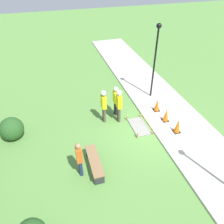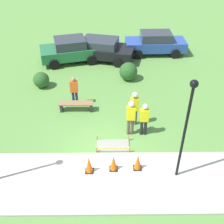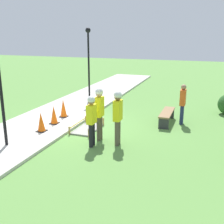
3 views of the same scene
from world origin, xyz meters
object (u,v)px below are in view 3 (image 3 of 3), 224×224
Objects in this scene: bystander_in_orange_shirt at (183,102)px; lamppost_far at (88,53)px; traffic_cone_sidewalk_edge at (41,122)px; worker_trainee at (99,109)px; traffic_cone_near_patch at (63,108)px; worker_assistant at (118,113)px; park_bench at (167,115)px; worker_supervisor at (92,117)px; traffic_cone_far_patch at (54,115)px.

bystander_in_orange_shirt is 6.15m from lamppost_far.
lamppost_far is at bearing -174.84° from traffic_cone_sidewalk_edge.
traffic_cone_sidewalk_edge is 0.39× the size of worker_trainee.
worker_assistant is at bearing 57.66° from traffic_cone_near_patch.
lamppost_far reaches higher than bystander_in_orange_shirt.
park_bench is 0.46× the size of lamppost_far.
bystander_in_orange_shirt is (-3.06, 1.80, -0.19)m from worker_assistant.
worker_trainee reaches higher than worker_supervisor.
lamppost_far reaches higher than worker_supervisor.
lamppost_far is at bearing -174.20° from traffic_cone_far_patch.
bystander_in_orange_shirt is (-2.02, 4.87, 0.48)m from traffic_cone_far_patch.
lamppost_far is (-5.41, -2.79, 1.48)m from worker_trainee.
traffic_cone_far_patch is 5.29m from bystander_in_orange_shirt.
park_bench is 5.90m from lamppost_far.
lamppost_far is at bearing -147.82° from worker_assistant.
lamppost_far is at bearing -155.33° from worker_supervisor.
lamppost_far reaches higher than traffic_cone_far_patch.
park_bench is 3.27m from worker_assistant.
worker_supervisor is at bearing 44.92° from traffic_cone_near_patch.
worker_assistant is (0.06, 3.04, 0.67)m from traffic_cone_sidewalk_edge.
park_bench is 0.94× the size of worker_trainee.
park_bench is (-1.91, 4.27, -0.11)m from traffic_cone_far_patch.
lamppost_far is (-5.56, -0.50, 2.16)m from traffic_cone_sidewalk_edge.
traffic_cone_sidewalk_edge is at bearing 5.16° from lamppost_far.
worker_assistant is 1.12× the size of bystander_in_orange_shirt.
traffic_cone_sidewalk_edge is (0.98, 0.04, -0.01)m from traffic_cone_far_patch.
traffic_cone_far_patch is 0.19× the size of lamppost_far.
worker_supervisor is at bearing -36.59° from bystander_in_orange_shirt.
traffic_cone_near_patch is 0.44× the size of park_bench.
lamppost_far is (-2.68, -4.74, 2.27)m from park_bench.
worker_trainee reaches higher than park_bench.
bystander_in_orange_shirt is at bearing 100.91° from park_bench.
worker_assistant is 6.81m from lamppost_far.
bystander_in_orange_shirt is (-0.11, 0.60, 0.59)m from park_bench.
park_bench is (-0.93, 4.38, -0.14)m from traffic_cone_near_patch.
traffic_cone_sidewalk_edge is 0.42× the size of worker_supervisor.
worker_trainee is (1.80, 2.43, 0.65)m from traffic_cone_near_patch.
traffic_cone_sidewalk_edge is 0.41× the size of park_bench.
bystander_in_orange_shirt is (-3.46, 2.57, -0.08)m from worker_supervisor.
traffic_cone_near_patch is at bearing -77.97° from park_bench.
worker_trainee is 1.13× the size of bystander_in_orange_shirt.
bystander_in_orange_shirt is at bearing 101.89° from traffic_cone_near_patch.
bystander_in_orange_shirt is at bearing 143.41° from worker_supervisor.
traffic_cone_sidewalk_edge is 5.13m from park_bench.
traffic_cone_far_patch is 5.09m from lamppost_far.
park_bench is 3.94m from worker_supervisor.
lamppost_far is (-3.61, -0.36, 2.14)m from traffic_cone_near_patch.
worker_trainee is at bearing -41.79° from bystander_in_orange_shirt.
bystander_in_orange_shirt is (-3.00, 4.83, 0.48)m from traffic_cone_sidewalk_edge.
worker_supervisor reaches higher than bystander_in_orange_shirt.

